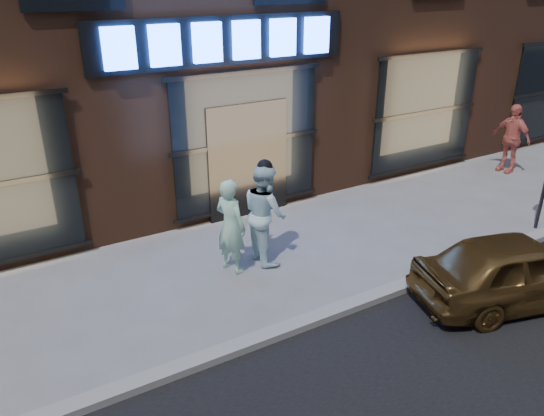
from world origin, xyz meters
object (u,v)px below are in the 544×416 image
at_px(man_bowtie, 231,226).
at_px(man_cap, 265,213).
at_px(passerby, 511,138).
at_px(gold_sedan, 519,269).

bearing_deg(man_bowtie, man_cap, -106.06).
bearing_deg(man_bowtie, passerby, -104.39).
distance_m(man_cap, gold_sedan, 4.18).
bearing_deg(passerby, man_cap, -87.99).
relative_size(man_bowtie, gold_sedan, 0.51).
bearing_deg(man_cap, man_bowtie, 97.99).
distance_m(passerby, gold_sedan, 6.42).
relative_size(man_cap, passerby, 1.02).
height_order(passerby, gold_sedan, passerby).
bearing_deg(gold_sedan, man_bowtie, 62.89).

